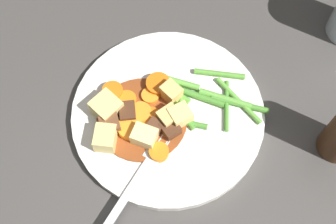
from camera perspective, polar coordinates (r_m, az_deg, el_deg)
name	(u,v)px	position (r m, az deg, el deg)	size (l,w,h in m)	color
ground_plane	(168,117)	(0.59, 0.00, -0.60)	(3.00, 3.00, 0.00)	#423F3D
dinner_plate	(168,114)	(0.59, 0.00, -0.30)	(0.26, 0.26, 0.01)	white
stew_sauce	(142,119)	(0.58, -3.43, -0.87)	(0.12, 0.12, 0.00)	brown
carrot_slice_0	(158,85)	(0.59, -1.30, 3.57)	(0.03, 0.03, 0.01)	orange
carrot_slice_1	(150,119)	(0.57, -2.37, -0.96)	(0.03, 0.03, 0.01)	orange
carrot_slice_2	(130,128)	(0.56, -5.00, -2.14)	(0.03, 0.03, 0.01)	orange
carrot_slice_3	(141,114)	(0.57, -3.60, -0.26)	(0.03, 0.03, 0.01)	orange
carrot_slice_4	(127,100)	(0.58, -5.42, 1.54)	(0.03, 0.03, 0.01)	orange
carrot_slice_5	(113,92)	(0.59, -7.25, 2.61)	(0.03, 0.03, 0.01)	orange
carrot_slice_6	(150,96)	(0.59, -2.33, 2.11)	(0.02, 0.02, 0.01)	orange
carrot_slice_7	(159,152)	(0.55, -1.21, -5.28)	(0.03, 0.03, 0.01)	orange
potato_chunk_0	(105,138)	(0.56, -8.20, -3.41)	(0.03, 0.03, 0.03)	#E5CC7A
potato_chunk_1	(107,108)	(0.57, -8.05, 0.56)	(0.03, 0.03, 0.03)	#E5CC7A
potato_chunk_2	(144,137)	(0.55, -3.10, -3.23)	(0.02, 0.03, 0.02)	#EAD68C
potato_chunk_3	(168,117)	(0.56, 0.04, -0.69)	(0.02, 0.03, 0.02)	#DBBC6B
potato_chunk_4	(171,93)	(0.58, 0.42, 2.53)	(0.03, 0.02, 0.03)	#DBBC6B
potato_chunk_5	(180,116)	(0.56, 1.60, -0.49)	(0.02, 0.03, 0.02)	#E5CC7A
meat_chunk_0	(153,130)	(0.56, -1.98, -2.37)	(0.02, 0.03, 0.02)	#56331E
meat_chunk_1	(110,125)	(0.56, -7.59, -1.76)	(0.02, 0.02, 0.02)	brown
meat_chunk_2	(128,113)	(0.57, -5.30, -0.11)	(0.02, 0.03, 0.02)	#4C2B19
meat_chunk_3	(166,129)	(0.56, -0.21, -2.28)	(0.02, 0.02, 0.02)	#4C2B19
green_bean_0	(239,102)	(0.59, 9.33, 1.32)	(0.01, 0.01, 0.08)	#4C8E33
green_bean_1	(180,122)	(0.57, 1.64, -1.25)	(0.01, 0.01, 0.07)	#4C8E33
green_bean_2	(226,103)	(0.59, 7.61, 1.21)	(0.01, 0.01, 0.07)	#4C8E33
green_bean_3	(173,91)	(0.59, 0.70, 2.77)	(0.01, 0.01, 0.05)	#599E38
green_bean_4	(179,82)	(0.60, 1.50, 3.92)	(0.01, 0.01, 0.06)	#66AD42
green_bean_5	(238,100)	(0.59, 9.21, 1.51)	(0.01, 0.01, 0.08)	#66AD42
green_bean_6	(182,101)	(0.58, 1.81, 1.46)	(0.01, 0.01, 0.06)	#599E38
green_bean_7	(225,99)	(0.59, 7.52, 1.73)	(0.01, 0.01, 0.07)	#66AD42
green_bean_8	(175,105)	(0.58, 0.89, 0.88)	(0.01, 0.01, 0.08)	#4C8E33
green_bean_9	(170,98)	(0.59, 0.33, 1.86)	(0.01, 0.01, 0.07)	#599E38
green_bean_10	(174,103)	(0.58, 0.83, 1.21)	(0.01, 0.01, 0.06)	#66AD42
green_bean_11	(219,74)	(0.61, 6.75, 4.98)	(0.01, 0.01, 0.07)	#599E38
green_bean_12	(200,97)	(0.59, 4.18, 2.02)	(0.01, 0.01, 0.07)	#4C8E33
fork	(141,174)	(0.55, -3.61, -8.11)	(0.12, 0.15, 0.00)	silver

